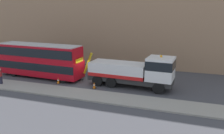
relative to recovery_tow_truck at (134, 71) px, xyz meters
name	(u,v)px	position (x,y,z in m)	size (l,w,h in m)	color
ground_plane	(87,81)	(-5.63, 0.21, -1.76)	(120.00, 120.00, 0.00)	#424247
near_kerb	(69,92)	(-5.63, -3.99, -1.68)	(60.00, 2.80, 0.15)	gray
building_facade	(112,10)	(-5.63, 9.03, 6.31)	(60.00, 1.50, 16.00)	#9E7A5B
recovery_tow_truck	(134,71)	(0.00, 0.00, 0.00)	(10.20, 3.10, 3.67)	#2D2D2D
double_decker_bus	(40,59)	(-11.78, 0.03, 0.47)	(11.14, 3.12, 4.06)	#B70C19
pedestrian_onlooker	(1,76)	(-13.92, -4.10, -0.77)	(0.41, 0.47, 1.71)	#232333
traffic_cone_near_bus	(58,81)	(-8.30, -1.58, -1.42)	(0.36, 0.36, 0.72)	orange
traffic_cone_midway	(94,85)	(-3.82, -1.84, -1.42)	(0.36, 0.36, 0.72)	orange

